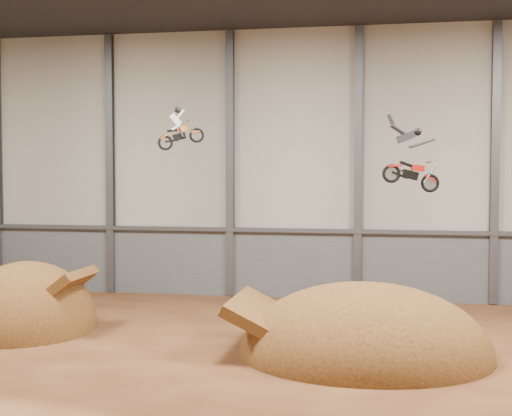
{
  "coord_description": "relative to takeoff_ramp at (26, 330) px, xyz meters",
  "views": [
    {
      "loc": [
        4.8,
        -21.79,
        6.64
      ],
      "look_at": [
        0.04,
        4.0,
        5.27
      ],
      "focal_mm": 50.0,
      "sensor_mm": 36.0,
      "label": 1
    }
  ],
  "objects": [
    {
      "name": "lower_band_back",
      "position": [
        9.98,
        9.53,
        1.75
      ],
      "size": [
        39.8,
        0.18,
        3.5
      ],
      "primitive_type": "cube",
      "color": "#56585D",
      "rests_on": "ground"
    },
    {
      "name": "steel_column_2",
      "position": [
        6.65,
        9.43,
        7.0
      ],
      "size": [
        0.4,
        0.36,
        13.9
      ],
      "primitive_type": "cube",
      "color": "#47494F",
      "rests_on": "ground"
    },
    {
      "name": "takeoff_ramp",
      "position": [
        0.0,
        0.0,
        0.0
      ],
      "size": [
        5.74,
        6.62,
        5.74
      ],
      "primitive_type": "ellipsoid",
      "color": "#432710",
      "rests_on": "ground"
    },
    {
      "name": "steel_column_4",
      "position": [
        19.98,
        9.43,
        7.0
      ],
      "size": [
        0.4,
        0.36,
        13.9
      ],
      "primitive_type": "cube",
      "color": "#47494F",
      "rests_on": "ground"
    },
    {
      "name": "floor",
      "position": [
        9.98,
        -5.37,
        0.0
      ],
      "size": [
        40.0,
        40.0,
        0.0
      ],
      "primitive_type": "plane",
      "color": "#442312",
      "rests_on": "ground"
    },
    {
      "name": "steel_column_1",
      "position": [
        -0.02,
        9.43,
        7.0
      ],
      "size": [
        0.4,
        0.36,
        13.9
      ],
      "primitive_type": "cube",
      "color": "#47494F",
      "rests_on": "ground"
    },
    {
      "name": "fmx_rider_a",
      "position": [
        6.61,
        0.77,
        8.5
      ],
      "size": [
        2.36,
        1.57,
        2.13
      ],
      "primitive_type": null,
      "rotation": [
        0.0,
        -0.24,
        0.41
      ],
      "color": "#D2581D"
    },
    {
      "name": "landing_ramp",
      "position": [
        14.04,
        -1.58,
        0.0
      ],
      "size": [
        9.09,
        8.04,
        5.24
      ],
      "primitive_type": "ellipsoid",
      "color": "#432710",
      "rests_on": "ground"
    },
    {
      "name": "fmx_rider_b",
      "position": [
        15.54,
        -0.93,
        7.24
      ],
      "size": [
        3.37,
        1.41,
        2.99
      ],
      "primitive_type": null,
      "rotation": [
        0.0,
        0.24,
        0.19
      ],
      "color": "red"
    },
    {
      "name": "steel_column_3",
      "position": [
        13.32,
        9.43,
        7.0
      ],
      "size": [
        0.4,
        0.36,
        13.9
      ],
      "primitive_type": "cube",
      "color": "#47494F",
      "rests_on": "ground"
    },
    {
      "name": "back_wall",
      "position": [
        9.98,
        9.63,
        7.0
      ],
      "size": [
        40.0,
        0.1,
        14.0
      ],
      "primitive_type": "cube",
      "color": "#A9A395",
      "rests_on": "ground"
    },
    {
      "name": "steel_rail",
      "position": [
        9.98,
        9.38,
        3.55
      ],
      "size": [
        39.8,
        0.35,
        0.2
      ],
      "primitive_type": "cube",
      "color": "#47494F",
      "rests_on": "lower_band_back"
    }
  ]
}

